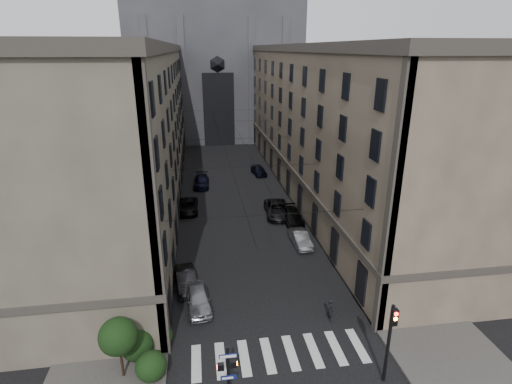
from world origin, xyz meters
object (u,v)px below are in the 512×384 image
car_right_midfar (292,216)px  car_left_midfar (188,206)px  traffic_light_right (390,335)px  car_left_near (198,299)px  pedestrian_signal_left (228,373)px  car_left_midnear (186,279)px  car_left_far (201,181)px  car_right_near (300,239)px  car_right_far (259,170)px  gothic_tower (214,51)px  car_right_midnear (277,209)px  pedestrian (330,309)px

car_right_midfar → car_left_midfar: bearing=158.6°
traffic_light_right → car_left_near: size_ratio=1.18×
pedestrian_signal_left → car_right_midfar: size_ratio=0.82×
car_left_midnear → car_left_far: bearing=78.1°
car_left_midnear → car_left_far: 25.29m
traffic_light_right → car_left_midfar: bearing=112.7°
traffic_light_right → car_right_midfar: size_ratio=1.07×
car_left_midnear → car_right_near: size_ratio=1.04×
car_left_midfar → car_right_far: 17.12m
gothic_tower → car_right_midfar: gothic_tower is taller
car_right_near → car_right_far: size_ratio=0.97×
car_left_far → car_right_near: bearing=-61.9°
car_left_midnear → car_right_midnear: size_ratio=0.76×
car_left_near → car_right_midfar: car_left_near is taller
car_right_far → car_left_midfar: bearing=-135.7°
traffic_light_right → car_right_midfar: 23.09m
car_left_midnear → car_right_midfar: (11.55, 11.33, -0.01)m
car_left_near → car_right_far: 33.76m
car_left_near → car_left_midfar: bearing=86.9°
pedestrian_signal_left → car_left_midnear: size_ratio=0.92×
car_right_midfar → car_right_near: bearing=-94.7°
car_left_near → pedestrian: pedestrian is taller
traffic_light_right → car_right_near: 17.65m
gothic_tower → traffic_light_right: gothic_tower is taller
pedestrian_signal_left → car_right_midnear: size_ratio=0.70×
car_right_midnear → pedestrian: size_ratio=3.40×
car_left_midnear → car_right_far: car_right_far is taller
gothic_tower → pedestrian_signal_left: gothic_tower is taller
pedestrian_signal_left → car_right_midnear: pedestrian_signal_left is taller
car_left_near → car_right_midfar: size_ratio=0.91×
car_right_midnear → pedestrian: 19.10m
gothic_tower → car_right_near: (5.06, -55.59, -17.11)m
pedestrian_signal_left → car_right_midnear: 26.66m
pedestrian_signal_left → car_right_midfar: 25.13m
gothic_tower → pedestrian: size_ratio=34.54×
car_left_far → car_right_near: size_ratio=1.21×
car_right_midnear → car_left_midnear: bearing=-123.7°
car_right_far → gothic_tower: bearing=90.9°
car_left_near → car_left_far: size_ratio=0.86×
car_left_near → car_left_midnear: 3.02m
gothic_tower → car_right_midnear: (4.25, -48.00, -17.00)m
car_left_far → pedestrian_signal_left: bearing=-86.4°
car_left_far → car_right_midnear: bearing=-51.8°
car_right_midfar → pedestrian_signal_left: bearing=-110.5°
car_left_midfar → car_right_far: size_ratio=1.19×
car_right_near → car_right_midnear: car_right_midnear is taller
car_left_midfar → car_right_near: size_ratio=1.22×
car_right_near → gothic_tower: bearing=92.7°
gothic_tower → car_right_near: size_ratio=13.80×
traffic_light_right → car_right_far: (-0.98, 41.10, -2.55)m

